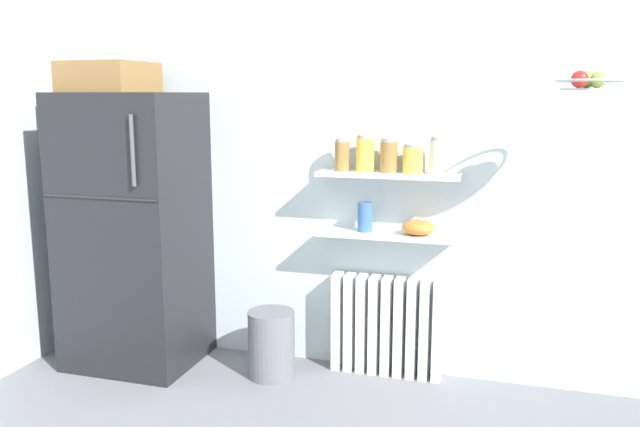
# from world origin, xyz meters

# --- Properties ---
(back_wall) EXTENTS (7.04, 0.10, 2.60)m
(back_wall) POSITION_xyz_m (0.00, 2.05, 1.30)
(back_wall) COLOR silver
(back_wall) RESTS_ON ground_plane
(refrigerator) EXTENTS (0.78, 0.70, 1.91)m
(refrigerator) POSITION_xyz_m (-1.55, 1.67, 0.90)
(refrigerator) COLOR black
(refrigerator) RESTS_ON ground_plane
(radiator) EXTENTS (0.68, 0.12, 0.62)m
(radiator) POSITION_xyz_m (0.03, 1.92, 0.31)
(radiator) COLOR white
(radiator) RESTS_ON ground_plane
(wall_shelf_lower) EXTENTS (0.84, 0.22, 0.02)m
(wall_shelf_lower) POSITION_xyz_m (0.03, 1.89, 0.89)
(wall_shelf_lower) COLOR white
(wall_shelf_upper) EXTENTS (0.84, 0.22, 0.02)m
(wall_shelf_upper) POSITION_xyz_m (0.03, 1.89, 1.25)
(wall_shelf_upper) COLOR white
(storage_jar_0) EXTENTS (0.09, 0.09, 0.19)m
(storage_jar_0) POSITION_xyz_m (-0.25, 1.89, 1.36)
(storage_jar_0) COLOR olive
(storage_jar_0) RESTS_ON wall_shelf_upper
(storage_jar_1) EXTENTS (0.11, 0.11, 0.22)m
(storage_jar_1) POSITION_xyz_m (-0.11, 1.89, 1.37)
(storage_jar_1) COLOR yellow
(storage_jar_1) RESTS_ON wall_shelf_upper
(storage_jar_2) EXTENTS (0.10, 0.10, 0.20)m
(storage_jar_2) POSITION_xyz_m (0.03, 1.89, 1.36)
(storage_jar_2) COLOR olive
(storage_jar_2) RESTS_ON wall_shelf_upper
(storage_jar_3) EXTENTS (0.12, 0.12, 0.17)m
(storage_jar_3) POSITION_xyz_m (0.17, 1.89, 1.34)
(storage_jar_3) COLOR yellow
(storage_jar_3) RESTS_ON wall_shelf_upper
(storage_jar_4) EXTENTS (0.09, 0.09, 0.21)m
(storage_jar_4) POSITION_xyz_m (0.32, 1.89, 1.37)
(storage_jar_4) COLOR beige
(storage_jar_4) RESTS_ON wall_shelf_upper
(vase) EXTENTS (0.09, 0.09, 0.18)m
(vase) POSITION_xyz_m (-0.10, 1.89, 0.99)
(vase) COLOR #38609E
(vase) RESTS_ON wall_shelf_lower
(shelf_bowl) EXTENTS (0.19, 0.19, 0.09)m
(shelf_bowl) POSITION_xyz_m (0.22, 1.89, 0.94)
(shelf_bowl) COLOR orange
(shelf_bowl) RESTS_ON wall_shelf_lower
(trash_bin) EXTENTS (0.29, 0.29, 0.41)m
(trash_bin) POSITION_xyz_m (-0.63, 1.68, 0.21)
(trash_bin) COLOR slate
(trash_bin) RESTS_ON ground_plane
(hanging_fruit_basket) EXTENTS (0.31, 0.31, 0.09)m
(hanging_fruit_basket) POSITION_xyz_m (1.06, 1.57, 1.77)
(hanging_fruit_basket) COLOR #B2B2B7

